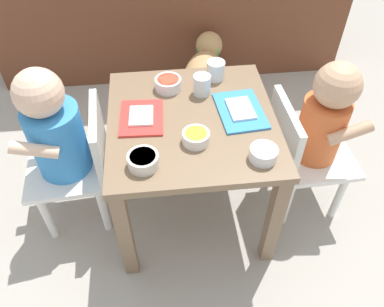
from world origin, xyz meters
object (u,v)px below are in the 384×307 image
Objects in this scene: food_tray_left at (141,117)px; food_tray_right at (240,110)px; water_cup_left at (202,86)px; dog at (204,72)px; water_cup_right at (216,71)px; seated_child_left at (59,136)px; cereal_bowl_right_side at (143,160)px; seated_child_right at (319,125)px; veggie_bowl_far at (195,137)px; dining_table at (192,137)px; cereal_bowl_left_side at (168,84)px; veggie_bowl_near at (263,153)px.

food_tray_left is 0.84× the size of food_tray_right.
water_cup_left is at bearing 135.50° from food_tray_right.
food_tray_right is (0.04, -0.60, 0.25)m from dog.
food_tray_left is at bearing -144.20° from water_cup_right.
water_cup_left reaches higher than food_tray_left.
water_cup_right is at bearing 35.80° from food_tray_left.
seated_child_left reaches higher than cereal_bowl_right_side.
seated_child_right is 1.33× the size of dog.
veggie_bowl_far is at bearing -142.36° from food_tray_right.
dining_table is 0.26m from water_cup_right.
food_tray_right is 3.20× the size of water_cup_right.
water_cup_left is at bearing 78.22° from veggie_bowl_far.
dining_table is 2.63× the size of food_tray_right.
cereal_bowl_left_side reaches higher than dog.
cereal_bowl_right_side reaches higher than dining_table.
seated_child_left reaches higher than cereal_bowl_left_side.
water_cup_left reaches higher than cereal_bowl_right_side.
water_cup_left is at bearing 159.62° from seated_child_right.
water_cup_right reaches higher than dining_table.
dining_table is at bearing 133.06° from veggie_bowl_near.
veggie_bowl_far is (0.16, -0.13, 0.01)m from food_tray_left.
seated_child_left is 0.66m from veggie_bowl_near.
food_tray_left is at bearing -122.85° from cereal_bowl_left_side.
water_cup_left is at bearing 28.00° from food_tray_left.
water_cup_left is at bearing -98.88° from dog.
cereal_bowl_left_side is (-0.06, 0.28, 0.00)m from veggie_bowl_far.
food_tray_left and food_tray_right have the same top height.
dog is 0.65m from food_tray_right.
veggie_bowl_far is at bearing -101.78° from water_cup_left.
dog is 5.93× the size of veggie_bowl_near.
dining_table is at bearing -173.69° from food_tray_right.
water_cup_right is (-0.32, 0.23, 0.09)m from seated_child_right.
water_cup_right reaches higher than veggie_bowl_near.
seated_child_left is (-0.43, 0.02, 0.03)m from dining_table.
food_tray_right is 0.21m from veggie_bowl_far.
water_cup_left is 0.77× the size of cereal_bowl_left_side.
dog is at bearing 81.12° from water_cup_left.
water_cup_left is 0.38m from cereal_bowl_right_side.
veggie_bowl_near is (0.06, -0.81, 0.27)m from dog.
seated_child_right is at bearing 16.35° from cereal_bowl_right_side.
seated_child_right is 7.14× the size of cereal_bowl_right_side.
seated_child_right is at bearing 36.53° from veggie_bowl_near.
veggie_bowl_far reaches higher than dining_table.
veggie_bowl_near reaches higher than dog.
dining_table is 6.17× the size of cereal_bowl_left_side.
cereal_bowl_right_side reaches higher than dog.
water_cup_left is at bearing 69.59° from dining_table.
food_tray_right is at bearing -33.56° from cereal_bowl_left_side.
water_cup_right is (-0.05, 0.19, 0.02)m from food_tray_right.
seated_child_right is 0.42m from water_cup_left.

